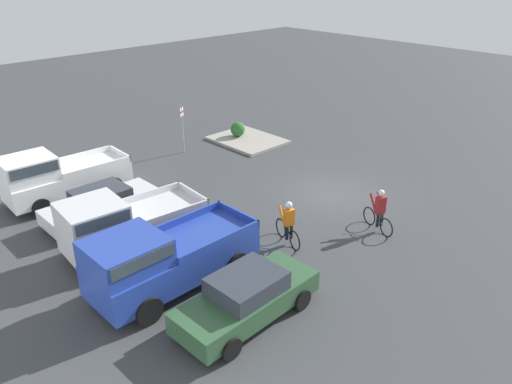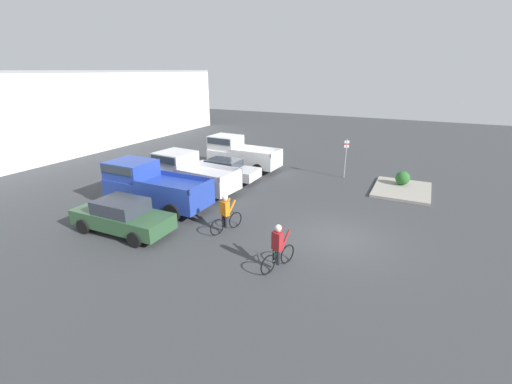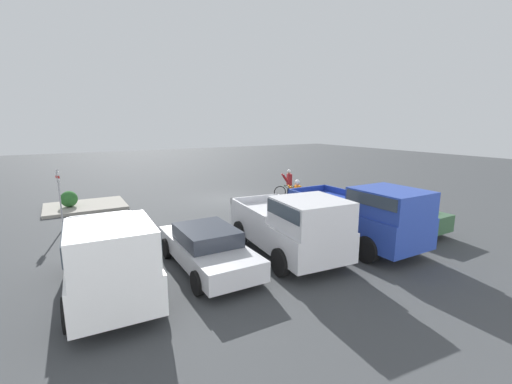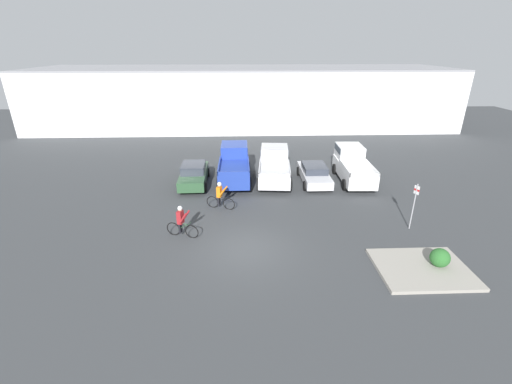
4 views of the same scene
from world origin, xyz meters
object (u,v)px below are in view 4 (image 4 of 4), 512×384
pickup_truck_0 (234,163)px  pickup_truck_1 (274,165)px  cyclist_1 (181,221)px  fire_lane_sign (414,202)px  cyclist_0 (220,195)px  sedan_0 (194,174)px  pickup_truck_2 (352,164)px  shrub (440,258)px  sedan_1 (314,173)px

pickup_truck_0 → pickup_truck_1: size_ratio=1.07×
cyclist_1 → fire_lane_sign: size_ratio=0.68×
cyclist_0 → sedan_0: bearing=117.4°
sedan_0 → cyclist_0: (2.04, -3.94, 0.10)m
pickup_truck_1 → fire_lane_sign: 9.91m
cyclist_0 → cyclist_1: 3.62m
pickup_truck_0 → cyclist_0: 4.95m
pickup_truck_0 → pickup_truck_1: (2.84, -0.30, -0.05)m
pickup_truck_2 → shrub: 10.91m
pickup_truck_2 → cyclist_0: size_ratio=3.02×
pickup_truck_2 → shrub: size_ratio=6.27×
cyclist_1 → shrub: size_ratio=2.08×
pickup_truck_0 → fire_lane_sign: 12.17m
pickup_truck_1 → fire_lane_sign: size_ratio=2.00×
cyclist_0 → shrub: (9.79, -6.38, -0.28)m
sedan_0 → shrub: sedan_0 is taller
sedan_1 → fire_lane_sign: fire_lane_sign is taller
fire_lane_sign → shrub: bearing=-95.8°
cyclist_0 → pickup_truck_1: bearing=51.9°
sedan_0 → shrub: (11.84, -10.32, -0.18)m
pickup_truck_0 → pickup_truck_1: pickup_truck_0 is taller
sedan_1 → cyclist_1: (-8.10, -7.14, 0.17)m
pickup_truck_0 → sedan_0: bearing=-161.4°
pickup_truck_0 → shrub: bearing=-51.2°
sedan_1 → shrub: (3.44, -10.35, -0.11)m
sedan_0 → cyclist_0: bearing=-62.6°
pickup_truck_1 → sedan_1: size_ratio=1.13×
fire_lane_sign → pickup_truck_1: bearing=131.5°
pickup_truck_1 → cyclist_0: pickup_truck_1 is taller
sedan_0 → sedan_1: 8.40m
shrub → pickup_truck_0: bearing=128.8°
pickup_truck_2 → cyclist_0: (-9.18, -4.50, -0.30)m
pickup_truck_1 → sedan_1: pickup_truck_1 is taller
pickup_truck_1 → sedan_0: bearing=-173.5°
cyclist_0 → shrub: bearing=-33.1°
cyclist_1 → shrub: 11.98m
pickup_truck_1 → sedan_1: bearing=-12.6°
sedan_0 → fire_lane_sign: bearing=-29.1°
pickup_truck_2 → fire_lane_sign: 7.42m
shrub → pickup_truck_1: bearing=119.5°
cyclist_0 → cyclist_1: (-1.75, -3.17, -0.00)m
cyclist_1 → pickup_truck_1: bearing=55.4°
cyclist_1 → sedan_0: bearing=92.4°
fire_lane_sign → shrub: 3.69m
pickup_truck_0 → fire_lane_sign: bearing=-39.4°
cyclist_0 → fire_lane_sign: fire_lane_sign is taller
sedan_0 → fire_lane_sign: fire_lane_sign is taller
pickup_truck_1 → shrub: size_ratio=6.16×
cyclist_0 → cyclist_1: cyclist_1 is taller
sedan_1 → pickup_truck_2: 2.91m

